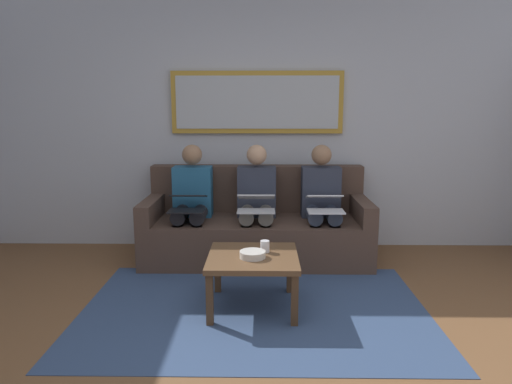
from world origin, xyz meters
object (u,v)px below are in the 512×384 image
Objects in this scene: bowl at (253,254)px; person_left at (322,200)px; couch at (257,227)px; laptop_black at (188,202)px; framed_mirror at (257,102)px; laptop_silver at (256,203)px; coffee_table at (253,262)px; cup at (265,246)px; laptop_white at (325,203)px; person_right at (192,199)px; person_middle at (257,200)px.

bowl is 0.17× the size of person_left.
couch is 6.23× the size of laptop_black.
framed_mirror reaches higher than person_left.
laptop_silver is at bearing 90.00° from couch.
coffee_table is 1.94× the size of laptop_silver.
cup is at bearing -138.57° from coffee_table.
laptop_silver is (-0.01, -0.91, 0.26)m from coffee_table.
bowl is 1.18m from laptop_white.
laptop_white reaches higher than cup.
couch is 24.44× the size of cup.
bowl is 0.55× the size of laptop_silver.
laptop_white is at bearing -179.92° from laptop_black.
coffee_table is at bearing 89.60° from framed_mirror.
coffee_table is (0.01, 1.22, 0.05)m from couch.
person_left is 1.00× the size of person_right.
cup is at bearing -123.90° from bowl.
coffee_table is at bearing 89.47° from couch.
laptop_silver reaches higher than laptop_white.
laptop_white is at bearing 154.04° from couch.
framed_mirror reaches higher than laptop_silver.
couch reaches higher than laptop_white.
bowl is (0.01, 1.27, 0.13)m from couch.
person_right is at bearing 0.00° from person_left.
laptop_white is (-0.64, 0.31, 0.32)m from couch.
laptop_black is at bearing -48.94° from cup.
couch is 1.93× the size of person_left.
framed_mirror is 1.57× the size of person_right.
person_middle is at bearing -85.79° from cup.
couch is 11.42× the size of bowl.
person_middle is (-0.01, -1.15, 0.25)m from coffee_table.
cup is at bearing 95.42° from laptop_silver.
couch reaches higher than bowl.
laptop_black is (0.63, -0.96, 0.19)m from bowl.
framed_mirror is at bearing -90.40° from coffee_table.
person_middle is (0.64, 0.00, 0.00)m from person_left.
laptop_black is (0.72, -0.82, 0.17)m from cup.
framed_mirror is 2.00m from coffee_table.
cup is 0.08× the size of person_left.
bowl is 0.98m from laptop_silver.
couch is at bearing -6.13° from person_left.
person_middle is (0.00, 0.46, -0.94)m from framed_mirror.
person_middle reaches higher than cup.
coffee_table is 1.13m from laptop_black.
person_right is (0.64, 0.00, 0.00)m from person_middle.
coffee_table is 0.16m from cup.
laptop_white reaches higher than coffee_table.
person_right is 3.23× the size of laptop_black.
couch is 0.71m from person_left.
person_right reaches higher than coffee_table.
bowl is at bearing 89.24° from laptop_silver.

